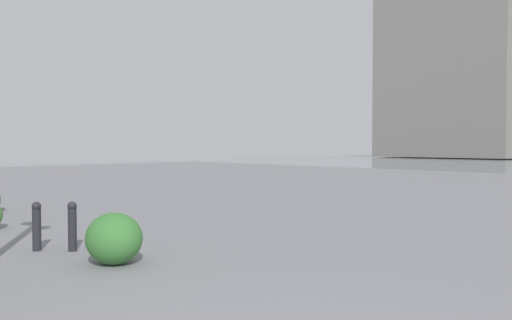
# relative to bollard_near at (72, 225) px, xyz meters

# --- Properties ---
(building_annex) EXTENTS (17.30, 14.27, 37.10)m
(building_annex) POSITION_rel_bollard_near_xyz_m (22.47, -61.95, 18.18)
(building_annex) COLOR gray
(building_annex) RESTS_ON ground
(bollard_near) EXTENTS (0.13, 0.13, 0.71)m
(bollard_near) POSITION_rel_bollard_near_xyz_m (0.00, 0.00, 0.00)
(bollard_near) COLOR #232328
(bollard_near) RESTS_ON ground
(bollard_mid) EXTENTS (0.13, 0.13, 0.70)m
(bollard_mid) POSITION_rel_bollard_near_xyz_m (0.37, 0.36, -0.00)
(bollard_mid) COLOR #232328
(bollard_mid) RESTS_ON ground
(shrub_low) EXTENTS (0.77, 0.69, 0.65)m
(shrub_low) POSITION_rel_bollard_near_xyz_m (-1.12, -0.06, -0.04)
(shrub_low) COLOR #387533
(shrub_low) RESTS_ON ground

